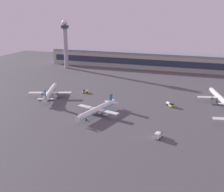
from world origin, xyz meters
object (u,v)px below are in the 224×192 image
object	(u,v)px
airplane_far_stand	(219,97)
control_tower	(65,41)
fuel_truck	(170,104)
catering_truck	(158,135)
baggage_tractor	(85,91)
airplane_mid_apron	(97,109)
airplane_terminal_side	(50,92)

from	to	relation	value
airplane_far_stand	control_tower	bearing A→B (deg)	139.44
fuel_truck	catering_truck	size ratio (longest dim) A/B	1.02
fuel_truck	baggage_tractor	size ratio (longest dim) A/B	1.34
baggage_tractor	control_tower	bearing A→B (deg)	3.91
control_tower	baggage_tractor	distance (m)	98.48
control_tower	airplane_mid_apron	distance (m)	143.62
fuel_truck	catering_truck	world-z (taller)	catering_truck
control_tower	airplane_mid_apron	xyz separation A→B (m)	(80.98, -116.08, -24.38)
airplane_terminal_side	fuel_truck	xyz separation A→B (m)	(82.36, 8.36, -2.35)
airplane_mid_apron	control_tower	bearing A→B (deg)	-40.69
control_tower	airplane_far_stand	bearing A→B (deg)	-24.30
fuel_truck	catering_truck	xyz separation A→B (m)	(0.91, -48.27, 0.21)
airplane_far_stand	airplane_mid_apron	bearing A→B (deg)	-160.54
control_tower	airplane_far_stand	xyz separation A→B (m)	(148.91, -67.23, -24.37)
airplane_terminal_side	airplane_far_stand	bearing A→B (deg)	-5.65
airplane_mid_apron	airplane_terminal_side	xyz separation A→B (m)	(-43.96, 21.09, 0.22)
control_tower	airplane_mid_apron	bearing A→B (deg)	-55.10
airplane_mid_apron	catering_truck	world-z (taller)	airplane_mid_apron
control_tower	airplane_terminal_side	distance (m)	104.78
airplane_mid_apron	airplane_far_stand	xyz separation A→B (m)	(67.93, 48.85, 0.01)
airplane_far_stand	baggage_tractor	size ratio (longest dim) A/B	7.79
airplane_far_stand	baggage_tractor	world-z (taller)	airplane_far_stand
airplane_far_stand	baggage_tractor	distance (m)	93.93
control_tower	baggage_tractor	size ratio (longest dim) A/B	10.76
airplane_far_stand	catering_truck	size ratio (longest dim) A/B	5.93
baggage_tractor	airplane_far_stand	bearing A→B (deg)	-116.06
fuel_truck	control_tower	bearing A→B (deg)	-77.46
control_tower	catering_truck	bearing A→B (deg)	-48.28
airplane_terminal_side	catering_truck	xyz separation A→B (m)	(83.27, -39.92, -2.13)
airplane_mid_apron	airplane_far_stand	world-z (taller)	airplane_far_stand
control_tower	airplane_terminal_side	bearing A→B (deg)	-68.71
airplane_far_stand	catering_truck	world-z (taller)	airplane_far_stand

